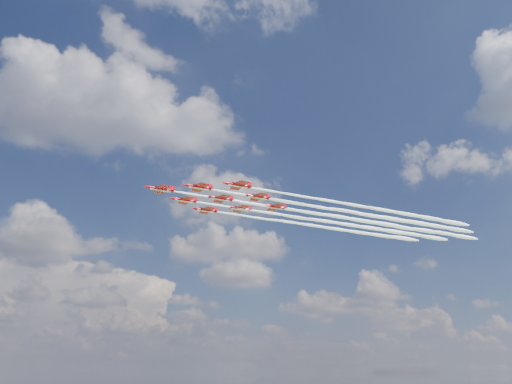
# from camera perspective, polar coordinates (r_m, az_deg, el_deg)

# --- Properties ---
(jet_lead) EXTENTS (107.71, 31.48, 2.43)m
(jet_lead) POSITION_cam_1_polar(r_m,az_deg,el_deg) (178.20, 5.49, -2.24)
(jet_lead) COLOR #BA0A1A
(jet_row2_port) EXTENTS (107.71, 31.48, 2.43)m
(jet_row2_port) POSITION_cam_1_polar(r_m,az_deg,el_deg) (178.15, 9.43, -2.06)
(jet_row2_port) COLOR #BA0A1A
(jet_row2_starb) EXTENTS (107.71, 31.48, 2.43)m
(jet_row2_starb) POSITION_cam_1_polar(r_m,az_deg,el_deg) (188.98, 7.02, -3.22)
(jet_row2_starb) COLOR #BA0A1A
(jet_row3_port) EXTENTS (107.71, 31.48, 2.43)m
(jet_row3_port) POSITION_cam_1_polar(r_m,az_deg,el_deg) (178.95, 13.35, -1.86)
(jet_row3_port) COLOR #BA0A1A
(jet_row3_centre) EXTENTS (107.71, 31.48, 2.43)m
(jet_row3_centre) POSITION_cam_1_polar(r_m,az_deg,el_deg) (189.23, 10.74, -3.04)
(jet_row3_centre) COLOR #BA0A1A
(jet_row3_starb) EXTENTS (107.71, 31.48, 2.43)m
(jet_row3_starb) POSITION_cam_1_polar(r_m,az_deg,el_deg) (199.94, 8.39, -4.09)
(jet_row3_starb) COLOR #BA0A1A
(jet_row4_port) EXTENTS (107.71, 31.48, 2.43)m
(jet_row4_port) POSITION_cam_1_polar(r_m,az_deg,el_deg) (190.27, 14.42, -2.85)
(jet_row4_port) COLOR #BA0A1A
(jet_row4_starb) EXTENTS (107.71, 31.48, 2.43)m
(jet_row4_starb) POSITION_cam_1_polar(r_m,az_deg,el_deg) (200.45, 11.90, -3.91)
(jet_row4_starb) COLOR #BA0A1A
(jet_tail) EXTENTS (107.71, 31.48, 2.43)m
(jet_tail) POSITION_cam_1_polar(r_m,az_deg,el_deg) (201.70, 15.37, -3.72)
(jet_tail) COLOR #BA0A1A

